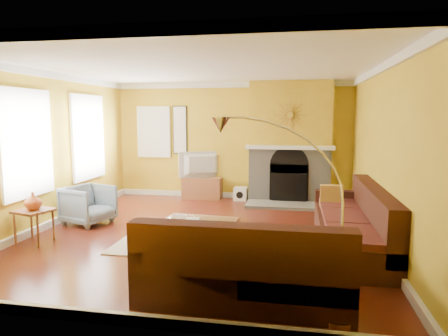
% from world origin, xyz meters
% --- Properties ---
extents(floor, '(5.50, 6.00, 0.02)m').
position_xyz_m(floor, '(0.00, 0.00, -0.01)').
color(floor, maroon).
rests_on(floor, ground).
extents(ceiling, '(5.50, 6.00, 0.02)m').
position_xyz_m(ceiling, '(0.00, 0.00, 2.71)').
color(ceiling, white).
rests_on(ceiling, ground).
extents(wall_back, '(5.50, 0.02, 2.70)m').
position_xyz_m(wall_back, '(0.00, 3.01, 1.35)').
color(wall_back, gold).
rests_on(wall_back, ground).
extents(wall_front, '(5.50, 0.02, 2.70)m').
position_xyz_m(wall_front, '(0.00, -3.01, 1.35)').
color(wall_front, gold).
rests_on(wall_front, ground).
extents(wall_left, '(0.02, 6.00, 2.70)m').
position_xyz_m(wall_left, '(-2.76, 0.00, 1.35)').
color(wall_left, gold).
rests_on(wall_left, ground).
extents(wall_right, '(0.02, 6.00, 2.70)m').
position_xyz_m(wall_right, '(2.76, 0.00, 1.35)').
color(wall_right, gold).
rests_on(wall_right, ground).
extents(baseboard, '(5.50, 6.00, 0.12)m').
position_xyz_m(baseboard, '(0.00, 0.00, 0.06)').
color(baseboard, white).
rests_on(baseboard, floor).
extents(crown_molding, '(5.50, 6.00, 0.12)m').
position_xyz_m(crown_molding, '(0.00, 0.00, 2.64)').
color(crown_molding, white).
rests_on(crown_molding, ceiling).
extents(window_left_near, '(0.06, 1.22, 1.72)m').
position_xyz_m(window_left_near, '(-2.72, 1.30, 1.50)').
color(window_left_near, white).
rests_on(window_left_near, wall_left).
extents(window_left_far, '(0.06, 1.22, 1.72)m').
position_xyz_m(window_left_far, '(-2.72, -0.60, 1.50)').
color(window_left_far, white).
rests_on(window_left_far, wall_left).
extents(window_back, '(0.82, 0.06, 1.22)m').
position_xyz_m(window_back, '(-1.90, 2.96, 1.55)').
color(window_back, white).
rests_on(window_back, wall_back).
extents(wall_art, '(0.34, 0.04, 1.14)m').
position_xyz_m(wall_art, '(-1.25, 2.97, 1.60)').
color(wall_art, white).
rests_on(wall_art, wall_back).
extents(fireplace, '(1.80, 0.40, 2.70)m').
position_xyz_m(fireplace, '(1.35, 2.80, 1.35)').
color(fireplace, gray).
rests_on(fireplace, floor).
extents(mantel, '(1.92, 0.22, 0.08)m').
position_xyz_m(mantel, '(1.35, 2.56, 1.25)').
color(mantel, white).
rests_on(mantel, fireplace).
extents(hearth, '(1.80, 0.70, 0.06)m').
position_xyz_m(hearth, '(1.35, 2.25, 0.03)').
color(hearth, gray).
rests_on(hearth, floor).
extents(sunburst, '(0.70, 0.04, 0.70)m').
position_xyz_m(sunburst, '(1.35, 2.57, 1.95)').
color(sunburst, olive).
rests_on(sunburst, fireplace).
extents(rug, '(2.40, 1.80, 0.02)m').
position_xyz_m(rug, '(0.02, -0.35, 0.01)').
color(rug, beige).
rests_on(rug, floor).
extents(sectional_sofa, '(2.87, 3.82, 0.90)m').
position_xyz_m(sectional_sofa, '(1.31, -0.79, 0.45)').
color(sectional_sofa, '#3E1C14').
rests_on(sectional_sofa, floor).
extents(coffee_table, '(1.15, 1.15, 0.42)m').
position_xyz_m(coffee_table, '(0.10, -0.91, 0.21)').
color(coffee_table, white).
rests_on(coffee_table, floor).
extents(media_console, '(0.90, 0.41, 0.50)m').
position_xyz_m(media_console, '(-0.66, 2.76, 0.25)').
color(media_console, brown).
rests_on(media_console, floor).
extents(tv, '(1.00, 0.63, 0.61)m').
position_xyz_m(tv, '(-0.66, 2.76, 0.80)').
color(tv, black).
rests_on(tv, media_console).
extents(subwoofer, '(0.30, 0.30, 0.30)m').
position_xyz_m(subwoofer, '(0.25, 2.73, 0.15)').
color(subwoofer, white).
rests_on(subwoofer, floor).
extents(armchair, '(0.95, 0.94, 0.69)m').
position_xyz_m(armchair, '(-2.17, 0.24, 0.35)').
color(armchair, gray).
rests_on(armchair, floor).
extents(side_table, '(0.58, 0.58, 0.52)m').
position_xyz_m(side_table, '(-2.41, -0.94, 0.26)').
color(side_table, brown).
rests_on(side_table, floor).
extents(vase, '(0.29, 0.29, 0.27)m').
position_xyz_m(vase, '(-2.41, -0.94, 0.66)').
color(vase, '#CE5926').
rests_on(vase, side_table).
extents(book, '(0.24, 0.29, 0.02)m').
position_xyz_m(book, '(-0.06, -0.80, 0.44)').
color(book, white).
rests_on(book, coffee_table).
extents(arc_lamp, '(1.24, 0.36, 1.91)m').
position_xyz_m(arc_lamp, '(1.39, -2.57, 0.96)').
color(arc_lamp, silver).
rests_on(arc_lamp, floor).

